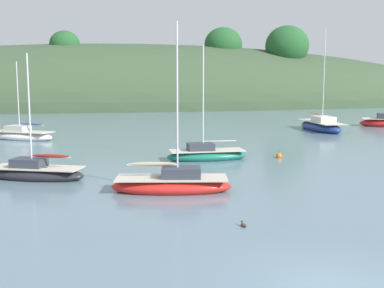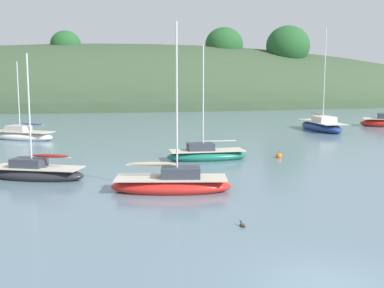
{
  "view_description": "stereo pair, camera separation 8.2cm",
  "coord_description": "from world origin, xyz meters",
  "px_view_note": "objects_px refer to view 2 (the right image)",
  "views": [
    {
      "loc": [
        -6.05,
        -11.45,
        5.64
      ],
      "look_at": [
        0.0,
        20.0,
        1.2
      ],
      "focal_mm": 44.95,
      "sensor_mm": 36.0,
      "label": 1
    },
    {
      "loc": [
        -5.97,
        -11.47,
        5.64
      ],
      "look_at": [
        0.0,
        20.0,
        1.2
      ],
      "focal_mm": 44.95,
      "sensor_mm": 36.0,
      "label": 2
    }
  ],
  "objects_px": {
    "sailboat_cream_ketch": "(321,126)",
    "sailboat_orange_cutter": "(206,155)",
    "sailboat_white_near": "(36,173)",
    "mooring_buoy_inner": "(279,156)",
    "sailboat_red_portside": "(23,135)",
    "sailboat_teal_outer": "(172,184)",
    "duck_trailing": "(243,225)"
  },
  "relations": [
    {
      "from": "sailboat_teal_outer",
      "to": "duck_trailing",
      "type": "distance_m",
      "value": 6.4
    },
    {
      "from": "sailboat_orange_cutter",
      "to": "sailboat_red_portside",
      "type": "xyz_separation_m",
      "value": [
        -14.21,
        13.88,
        0.03
      ]
    },
    {
      "from": "sailboat_teal_outer",
      "to": "sailboat_red_portside",
      "type": "xyz_separation_m",
      "value": [
        -10.51,
        22.73,
        0.01
      ]
    },
    {
      "from": "sailboat_red_portside",
      "to": "duck_trailing",
      "type": "height_order",
      "value": "sailboat_red_portside"
    },
    {
      "from": "sailboat_teal_outer",
      "to": "sailboat_orange_cutter",
      "type": "bearing_deg",
      "value": 67.27
    },
    {
      "from": "sailboat_orange_cutter",
      "to": "mooring_buoy_inner",
      "type": "distance_m",
      "value": 5.26
    },
    {
      "from": "sailboat_red_portside",
      "to": "sailboat_teal_outer",
      "type": "bearing_deg",
      "value": -65.19
    },
    {
      "from": "sailboat_cream_ketch",
      "to": "sailboat_white_near",
      "type": "xyz_separation_m",
      "value": [
        -26.91,
        -20.24,
        -0.12
      ]
    },
    {
      "from": "sailboat_teal_outer",
      "to": "sailboat_white_near",
      "type": "distance_m",
      "value": 8.33
    },
    {
      "from": "sailboat_cream_ketch",
      "to": "sailboat_red_portside",
      "type": "distance_m",
      "value": 30.42
    },
    {
      "from": "sailboat_cream_ketch",
      "to": "sailboat_orange_cutter",
      "type": "xyz_separation_m",
      "value": [
        -16.15,
        -15.83,
        -0.12
      ]
    },
    {
      "from": "sailboat_cream_ketch",
      "to": "mooring_buoy_inner",
      "type": "xyz_separation_m",
      "value": [
        -10.9,
        -15.97,
        -0.35
      ]
    },
    {
      "from": "sailboat_cream_ketch",
      "to": "sailboat_white_near",
      "type": "height_order",
      "value": "sailboat_cream_ketch"
    },
    {
      "from": "sailboat_white_near",
      "to": "mooring_buoy_inner",
      "type": "bearing_deg",
      "value": 14.92
    },
    {
      "from": "sailboat_cream_ketch",
      "to": "mooring_buoy_inner",
      "type": "relative_size",
      "value": 20.5
    },
    {
      "from": "sailboat_cream_ketch",
      "to": "sailboat_orange_cutter",
      "type": "distance_m",
      "value": 22.61
    },
    {
      "from": "sailboat_red_portside",
      "to": "duck_trailing",
      "type": "distance_m",
      "value": 31.38
    },
    {
      "from": "sailboat_cream_ketch",
      "to": "duck_trailing",
      "type": "xyz_separation_m",
      "value": [
        -18.03,
        -30.8,
        -0.42
      ]
    },
    {
      "from": "sailboat_teal_outer",
      "to": "duck_trailing",
      "type": "xyz_separation_m",
      "value": [
        1.82,
        -6.13,
        -0.33
      ]
    },
    {
      "from": "sailboat_white_near",
      "to": "mooring_buoy_inner",
      "type": "xyz_separation_m",
      "value": [
        16.01,
        4.27,
        -0.23
      ]
    },
    {
      "from": "sailboat_orange_cutter",
      "to": "sailboat_red_portside",
      "type": "relative_size",
      "value": 1.1
    },
    {
      "from": "sailboat_red_portside",
      "to": "duck_trailing",
      "type": "bearing_deg",
      "value": -66.87
    },
    {
      "from": "sailboat_teal_outer",
      "to": "mooring_buoy_inner",
      "type": "distance_m",
      "value": 12.49
    },
    {
      "from": "sailboat_cream_ketch",
      "to": "sailboat_orange_cutter",
      "type": "bearing_deg",
      "value": -135.57
    },
    {
      "from": "mooring_buoy_inner",
      "to": "sailboat_red_portside",
      "type": "bearing_deg",
      "value": 144.23
    },
    {
      "from": "duck_trailing",
      "to": "sailboat_orange_cutter",
      "type": "bearing_deg",
      "value": 82.83
    },
    {
      "from": "sailboat_teal_outer",
      "to": "sailboat_cream_ketch",
      "type": "relative_size",
      "value": 0.77
    },
    {
      "from": "sailboat_teal_outer",
      "to": "sailboat_white_near",
      "type": "bearing_deg",
      "value": 147.84
    },
    {
      "from": "sailboat_red_portside",
      "to": "sailboat_white_near",
      "type": "bearing_deg",
      "value": -79.31
    },
    {
      "from": "sailboat_cream_ketch",
      "to": "sailboat_orange_cutter",
      "type": "relative_size",
      "value": 1.38
    },
    {
      "from": "sailboat_white_near",
      "to": "mooring_buoy_inner",
      "type": "distance_m",
      "value": 16.57
    },
    {
      "from": "sailboat_white_near",
      "to": "duck_trailing",
      "type": "relative_size",
      "value": 16.8
    }
  ]
}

